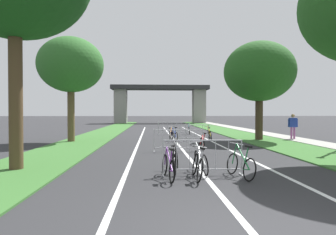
{
  "coord_description": "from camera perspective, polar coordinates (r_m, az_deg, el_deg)",
  "views": [
    {
      "loc": [
        -1.55,
        -4.05,
        1.85
      ],
      "look_at": [
        -0.35,
        16.82,
        1.49
      ],
      "focal_mm": 31.41,
      "sensor_mm": 36.0,
      "label": 1
    }
  ],
  "objects": [
    {
      "name": "bicycle_white_0",
      "position": [
        9.16,
        6.39,
        -8.34
      ],
      "size": [
        0.45,
        1.6,
        0.93
      ],
      "rotation": [
        0.0,
        0.0,
        0.08
      ],
      "color": "black",
      "rests_on": "ground"
    },
    {
      "name": "bicycle_orange_6",
      "position": [
        19.63,
        0.62,
        -3.34
      ],
      "size": [
        0.54,
        1.62,
        0.89
      ],
      "rotation": [
        0.0,
        0.0,
        -0.21
      ],
      "color": "black",
      "rests_on": "ground"
    },
    {
      "name": "grass_verge_right",
      "position": [
        28.12,
        11.78,
        -2.75
      ],
      "size": [
        3.1,
        56.33,
        0.05
      ],
      "primitive_type": "cube",
      "color": "#386B2D",
      "rests_on": "ground"
    },
    {
      "name": "crowd_barrier_nearest",
      "position": [
        8.73,
        6.74,
        -7.76
      ],
      "size": [
        2.37,
        0.51,
        1.05
      ],
      "rotation": [
        0.0,
        0.0,
        -0.03
      ],
      "color": "#ADADB2",
      "rests_on": "ground"
    },
    {
      "name": "tree_left_pine_near",
      "position": [
        19.44,
        -18.35,
        9.6
      ],
      "size": [
        4.02,
        4.02,
        6.52
      ],
      "color": "brown",
      "rests_on": "ground"
    },
    {
      "name": "bicycle_black_1",
      "position": [
        9.23,
        1.41,
        -8.22
      ],
      "size": [
        0.54,
        1.71,
        0.91
      ],
      "rotation": [
        0.0,
        0.0,
        -0.15
      ],
      "color": "black",
      "rests_on": "ground"
    },
    {
      "name": "pedestrian_waiting",
      "position": [
        21.41,
        23.07,
        -1.19
      ],
      "size": [
        0.62,
        0.37,
        1.75
      ],
      "rotation": [
        0.0,
        0.0,
        -0.18
      ],
      "color": "#994C8C",
      "rests_on": "ground"
    },
    {
      "name": "overpass_bridge",
      "position": [
        50.68,
        -1.54,
        3.71
      ],
      "size": [
        16.63,
        3.66,
        6.47
      ],
      "color": "#2D2D30",
      "rests_on": "ground"
    },
    {
      "name": "lane_stripe_right_lane",
      "position": [
        20.79,
        7.44,
        -4.11
      ],
      "size": [
        0.14,
        32.59,
        0.01
      ],
      "primitive_type": "cube",
      "color": "silver",
      "rests_on": "ground"
    },
    {
      "name": "bicycle_purple_4",
      "position": [
        8.24,
        0.08,
        -9.46
      ],
      "size": [
        0.42,
        1.61,
        0.88
      ],
      "rotation": [
        0.0,
        0.0,
        0.15
      ],
      "color": "black",
      "rests_on": "ground"
    },
    {
      "name": "crowd_barrier_third",
      "position": [
        19.31,
        4.5,
        -2.96
      ],
      "size": [
        2.38,
        0.57,
        1.05
      ],
      "rotation": [
        0.0,
        0.0,
        0.05
      ],
      "color": "#ADADB2",
      "rests_on": "ground"
    },
    {
      "name": "bicycle_blue_2",
      "position": [
        18.82,
        1.16,
        -3.56
      ],
      "size": [
        0.53,
        1.58,
        0.92
      ],
      "rotation": [
        0.0,
        0.0,
        0.21
      ],
      "color": "black",
      "rests_on": "ground"
    },
    {
      "name": "grass_verge_left",
      "position": [
        27.48,
        -12.11,
        -2.84
      ],
      "size": [
        3.1,
        56.33,
        0.05
      ],
      "primitive_type": "cube",
      "color": "#386B2D",
      "rests_on": "ground"
    },
    {
      "name": "crowd_barrier_fourth",
      "position": [
        24.48,
        0.81,
        -2.12
      ],
      "size": [
        2.37,
        0.52,
        1.05
      ],
      "rotation": [
        0.0,
        0.0,
        0.03
      ],
      "color": "#ADADB2",
      "rests_on": "ground"
    },
    {
      "name": "bicycle_yellow_8",
      "position": [
        19.88,
        8.07,
        -3.28
      ],
      "size": [
        0.48,
        1.75,
        0.95
      ],
      "rotation": [
        0.0,
        0.0,
        -0.07
      ],
      "color": "black",
      "rests_on": "ground"
    },
    {
      "name": "bicycle_red_5",
      "position": [
        13.68,
        6.55,
        -5.25
      ],
      "size": [
        0.48,
        1.68,
        0.94
      ],
      "rotation": [
        0.0,
        0.0,
        -0.05
      ],
      "color": "black",
      "rests_on": "ground"
    },
    {
      "name": "tree_right_pine_far",
      "position": [
        20.54,
        17.3,
        8.47
      ],
      "size": [
        4.65,
        4.65,
        6.54
      ],
      "color": "#3D2D1E",
      "rests_on": "ground"
    },
    {
      "name": "bicycle_teal_9",
      "position": [
        24.99,
        4.13,
        -2.38
      ],
      "size": [
        0.46,
        1.76,
        0.98
      ],
      "rotation": [
        0.0,
        0.0,
        -0.15
      ],
      "color": "black",
      "rests_on": "ground"
    },
    {
      "name": "crowd_barrier_second",
      "position": [
        13.91,
        2.03,
        -4.48
      ],
      "size": [
        2.36,
        0.48,
        1.05
      ],
      "rotation": [
        0.0,
        0.0,
        -0.02
      ],
      "color": "#ADADB2",
      "rests_on": "ground"
    },
    {
      "name": "lane_stripe_left_lane",
      "position": [
        20.44,
        -5.44,
        -4.19
      ],
      "size": [
        0.14,
        32.59,
        0.01
      ],
      "primitive_type": "cube",
      "color": "silver",
      "rests_on": "ground"
    },
    {
      "name": "bicycle_silver_7",
      "position": [
        8.31,
        5.79,
        -9.29
      ],
      "size": [
        0.46,
        1.63,
        0.91
      ],
      "rotation": [
        0.0,
        0.0,
        -0.02
      ],
      "color": "black",
      "rests_on": "ground"
    },
    {
      "name": "bicycle_green_3",
      "position": [
        8.65,
        13.94,
        -8.89
      ],
      "size": [
        0.49,
        1.59,
        0.97
      ],
      "rotation": [
        0.0,
        0.0,
        0.21
      ],
      "color": "black",
      "rests_on": "ground"
    },
    {
      "name": "sidewalk_path_right",
      "position": [
        28.84,
        16.42,
        -2.65
      ],
      "size": [
        1.73,
        56.33,
        0.08
      ],
      "primitive_type": "cube",
      "color": "#9E9B93",
      "rests_on": "ground"
    },
    {
      "name": "lane_stripe_center",
      "position": [
        20.49,
        1.05,
        -4.17
      ],
      "size": [
        0.14,
        32.59,
        0.01
      ],
      "primitive_type": "cube",
      "color": "silver",
      "rests_on": "ground"
    }
  ]
}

